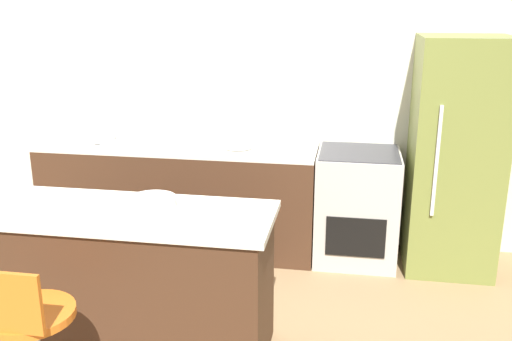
# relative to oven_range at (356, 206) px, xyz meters

# --- Properties ---
(ground_plane) EXTENTS (14.00, 14.00, 0.00)m
(ground_plane) POSITION_rel_oven_range_xyz_m (-1.14, -0.33, -0.45)
(ground_plane) COLOR #8E704C
(wall_back) EXTENTS (8.00, 0.06, 2.60)m
(wall_back) POSITION_rel_oven_range_xyz_m (-1.14, 0.35, 0.85)
(wall_back) COLOR beige
(wall_back) RESTS_ON ground_plane
(back_counter) EXTENTS (2.30, 0.63, 0.91)m
(back_counter) POSITION_rel_oven_range_xyz_m (-1.48, 0.00, -0.00)
(back_counter) COLOR #422819
(back_counter) RESTS_ON ground_plane
(kitchen_island) EXTENTS (1.70, 0.65, 0.90)m
(kitchen_island) POSITION_rel_oven_range_xyz_m (-1.32, -1.52, -0.00)
(kitchen_island) COLOR #422819
(kitchen_island) RESTS_ON ground_plane
(oven_range) EXTENTS (0.65, 0.64, 0.91)m
(oven_range) POSITION_rel_oven_range_xyz_m (0.00, 0.00, 0.00)
(oven_range) COLOR #B7B2A8
(oven_range) RESTS_ON ground_plane
(refrigerator) EXTENTS (0.66, 0.67, 1.81)m
(refrigerator) POSITION_rel_oven_range_xyz_m (0.72, -0.01, 0.45)
(refrigerator) COLOR olive
(refrigerator) RESTS_ON ground_plane
(kettle) EXTENTS (0.18, 0.18, 0.23)m
(kettle) POSITION_rel_oven_range_xyz_m (-2.13, -0.02, 0.54)
(kettle) COLOR silver
(kettle) RESTS_ON back_counter
(mixing_bowl) EXTENTS (0.23, 0.23, 0.09)m
(mixing_bowl) POSITION_rel_oven_range_xyz_m (-0.97, -0.02, 0.50)
(mixing_bowl) COLOR white
(mixing_bowl) RESTS_ON back_counter
(fruit_bowl) EXTENTS (0.27, 0.27, 0.06)m
(fruit_bowl) POSITION_rel_oven_range_xyz_m (-1.19, -1.44, 0.48)
(fruit_bowl) COLOR white
(fruit_bowl) RESTS_ON kitchen_island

